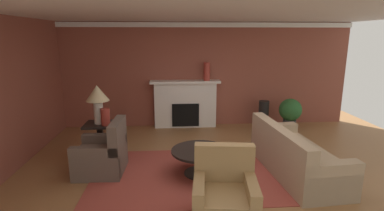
# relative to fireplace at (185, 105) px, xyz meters

# --- Properties ---
(ground_plane) EXTENTS (9.35, 9.35, 0.00)m
(ground_plane) POSITION_rel_fireplace_xyz_m (0.45, -2.86, -0.58)
(ground_plane) COLOR olive
(wall_fireplace) EXTENTS (7.79, 0.12, 2.71)m
(wall_fireplace) POSITION_rel_fireplace_xyz_m (0.45, 0.21, 0.77)
(wall_fireplace) COLOR brown
(wall_fireplace) RESTS_ON ground_plane
(ceiling_panel) EXTENTS (7.79, 6.62, 0.06)m
(ceiling_panel) POSITION_rel_fireplace_xyz_m (0.45, -2.56, 2.15)
(ceiling_panel) COLOR white
(crown_moulding) EXTENTS (7.79, 0.08, 0.12)m
(crown_moulding) POSITION_rel_fireplace_xyz_m (0.45, 0.13, 2.04)
(crown_moulding) COLOR white
(area_rug) EXTENTS (3.71, 2.23, 0.01)m
(area_rug) POSITION_rel_fireplace_xyz_m (0.12, -2.80, -0.58)
(area_rug) COLOR #993D33
(area_rug) RESTS_ON ground_plane
(fireplace) EXTENTS (1.80, 0.35, 1.24)m
(fireplace) POSITION_rel_fireplace_xyz_m (0.00, 0.00, 0.00)
(fireplace) COLOR white
(fireplace) RESTS_ON ground_plane
(sofa) EXTENTS (1.07, 2.17, 0.85)m
(sofa) POSITION_rel_fireplace_xyz_m (1.76, -2.89, -0.29)
(sofa) COLOR tan
(sofa) RESTS_ON ground_plane
(armchair_near_window) EXTENTS (0.83, 0.83, 0.95)m
(armchair_near_window) POSITION_rel_fireplace_xyz_m (-1.57, -2.62, -0.28)
(armchair_near_window) COLOR brown
(armchair_near_window) RESTS_ON ground_plane
(armchair_facing_fireplace) EXTENTS (0.89, 0.89, 0.95)m
(armchair_facing_fireplace) POSITION_rel_fireplace_xyz_m (0.30, -4.15, -0.28)
(armchair_facing_fireplace) COLOR #9E7A4C
(armchair_facing_fireplace) RESTS_ON ground_plane
(coffee_table) EXTENTS (1.00, 1.00, 0.45)m
(coffee_table) POSITION_rel_fireplace_xyz_m (0.12, -2.80, -0.25)
(coffee_table) COLOR black
(coffee_table) RESTS_ON ground_plane
(side_table) EXTENTS (0.56, 0.56, 0.70)m
(side_table) POSITION_rel_fireplace_xyz_m (-1.76, -1.92, -0.18)
(side_table) COLOR black
(side_table) RESTS_ON ground_plane
(table_lamp) EXTENTS (0.44, 0.44, 0.75)m
(table_lamp) POSITION_rel_fireplace_xyz_m (-1.76, -1.92, 0.64)
(table_lamp) COLOR beige
(table_lamp) RESTS_ON side_table
(vase_tall_corner) EXTENTS (0.26, 0.26, 0.73)m
(vase_tall_corner) POSITION_rel_fireplace_xyz_m (2.01, -0.30, -0.22)
(vase_tall_corner) COLOR black
(vase_tall_corner) RESTS_ON ground_plane
(vase_mantel_right) EXTENTS (0.16, 0.16, 0.47)m
(vase_mantel_right) POSITION_rel_fireplace_xyz_m (0.55, -0.05, 0.89)
(vase_mantel_right) COLOR #9E3328
(vase_mantel_right) RESTS_ON fireplace
(vase_on_side_table) EXTENTS (0.17, 0.17, 0.33)m
(vase_on_side_table) POSITION_rel_fireplace_xyz_m (-1.61, -2.04, 0.28)
(vase_on_side_table) COLOR #9E3328
(vase_on_side_table) RESTS_ON side_table
(book_red_cover) EXTENTS (0.23, 0.21, 0.04)m
(book_red_cover) POSITION_rel_fireplace_xyz_m (0.13, -2.95, -0.11)
(book_red_cover) COLOR maroon
(book_red_cover) RESTS_ON coffee_table
(book_art_folio) EXTENTS (0.26, 0.17, 0.03)m
(book_art_folio) POSITION_rel_fireplace_xyz_m (0.23, -2.90, -0.08)
(book_art_folio) COLOR maroon
(book_art_folio) RESTS_ON coffee_table
(potted_plant) EXTENTS (0.56, 0.56, 0.83)m
(potted_plant) POSITION_rel_fireplace_xyz_m (2.61, -0.55, -0.09)
(potted_plant) COLOR #333333
(potted_plant) RESTS_ON ground_plane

